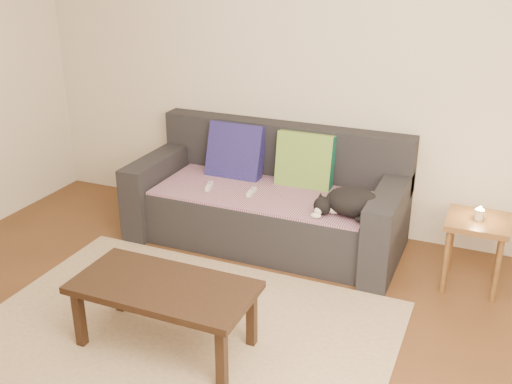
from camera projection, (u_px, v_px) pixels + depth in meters
ground at (168, 350)px, 3.50m from camera, size 4.50×4.50×0.00m
back_wall at (290, 67)px, 4.70m from camera, size 4.50×0.04×2.60m
sofa at (269, 203)px, 4.72m from camera, size 2.10×0.94×0.87m
throw_blanket at (264, 193)px, 4.59m from camera, size 1.66×0.74×0.02m
cushion_navy at (236, 152)px, 4.87m from camera, size 0.46×0.25×0.48m
cushion_green at (305, 162)px, 4.65m from camera, size 0.45×0.18×0.46m
cat at (350, 202)px, 4.15m from camera, size 0.49×0.36×0.20m
wii_remote_a at (209, 186)px, 4.65m from camera, size 0.07×0.15×0.03m
wii_remote_b at (251, 192)px, 4.54m from camera, size 0.05×0.15×0.03m
side_table at (477, 231)px, 4.01m from camera, size 0.40×0.40×0.51m
candle at (479, 214)px, 3.96m from camera, size 0.06×0.06×0.09m
rug at (181, 335)px, 3.62m from camera, size 2.50×1.80×0.01m
coffee_table at (164, 292)px, 3.40m from camera, size 1.04×0.52×0.42m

